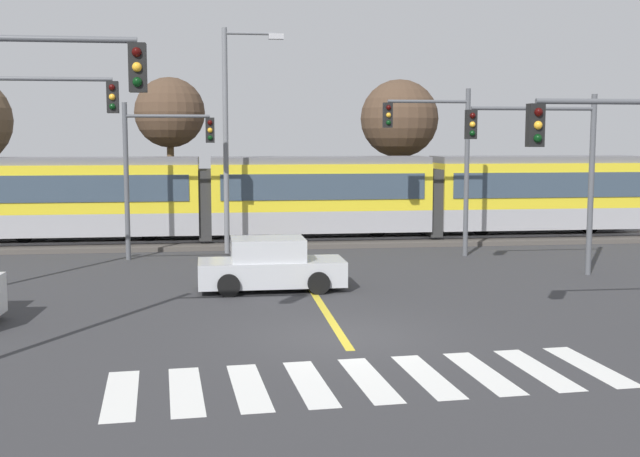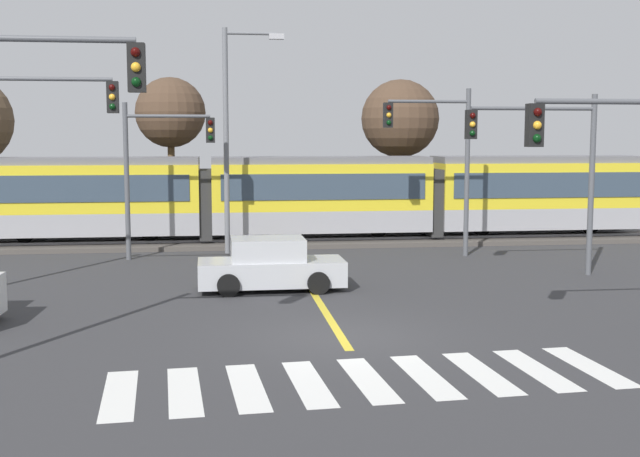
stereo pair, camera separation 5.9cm
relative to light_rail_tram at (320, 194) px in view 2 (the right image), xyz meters
name	(u,v)px [view 2 (the right image)]	position (x,y,z in m)	size (l,w,h in m)	color
ground_plane	(341,336)	(-1.60, -15.97, -2.05)	(200.00, 200.00, 0.00)	#333335
track_bed	(282,241)	(-1.60, 0.01, -1.96)	(120.00, 4.00, 0.18)	#4C4742
rail_near	(284,240)	(-1.60, -0.71, -1.82)	(120.00, 0.08, 0.10)	#939399
rail_far	(281,236)	(-1.60, 0.73, -1.82)	(120.00, 0.08, 0.10)	#939399
light_rail_tram	(320,194)	(0.00, 0.00, 0.00)	(28.00, 2.64, 3.43)	#9E9EA3
crosswalk_stripe_0	(119,394)	(-5.99, -19.50, -2.04)	(0.56, 2.80, 0.01)	silver
crosswalk_stripe_1	(184,391)	(-4.90, -19.42, -2.04)	(0.56, 2.80, 0.01)	silver
crosswalk_stripe_2	(247,387)	(-3.80, -19.35, -2.04)	(0.56, 2.80, 0.01)	silver
crosswalk_stripe_3	(308,383)	(-2.70, -19.27, -2.04)	(0.56, 2.80, 0.01)	silver
crosswalk_stripe_4	(368,380)	(-1.60, -19.20, -2.04)	(0.56, 2.80, 0.01)	silver
crosswalk_stripe_5	(425,376)	(-0.51, -19.12, -2.04)	(0.56, 2.80, 0.01)	silver
crosswalk_stripe_6	(481,373)	(0.59, -19.05, -2.04)	(0.56, 2.80, 0.01)	silver
crosswalk_stripe_7	(536,369)	(1.69, -18.98, -2.04)	(0.56, 2.80, 0.01)	silver
crosswalk_stripe_8	(589,366)	(2.79, -18.90, -2.04)	(0.56, 2.80, 0.01)	silver
lane_centre_line	(308,285)	(-1.60, -9.60, -2.04)	(0.20, 15.20, 0.01)	gold
sedan_crossing	(271,266)	(-2.77, -10.27, -1.35)	(4.22, 1.95, 1.52)	#B7BABF
traffic_light_far_right	(440,148)	(3.84, -4.47, 1.98)	(3.25, 0.38, 6.18)	#515459
traffic_light_near_left	(10,139)	(-8.05, -17.74, 2.32)	(3.75, 0.38, 6.70)	#515459
traffic_light_mid_left	(20,141)	(-9.81, -9.44, 2.25)	(4.25, 0.38, 6.45)	#515459
traffic_light_near_right	(632,169)	(4.53, -17.02, 1.68)	(3.75, 0.38, 5.70)	#515459
traffic_light_mid_right	(548,155)	(6.05, -9.02, 1.79)	(4.25, 0.38, 5.75)	#515459
traffic_light_far_left	(158,157)	(-6.38, -3.80, 1.64)	(3.25, 0.38, 5.64)	#515459
street_lamp_centre	(232,126)	(-3.70, -2.60, 2.77)	(2.30, 0.28, 8.46)	slate
bare_tree_west	(170,113)	(-6.33, 4.01, 3.44)	(3.17, 3.17, 7.12)	brown
bare_tree_east	(400,119)	(4.35, 4.24, 3.22)	(3.67, 3.67, 7.13)	brown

